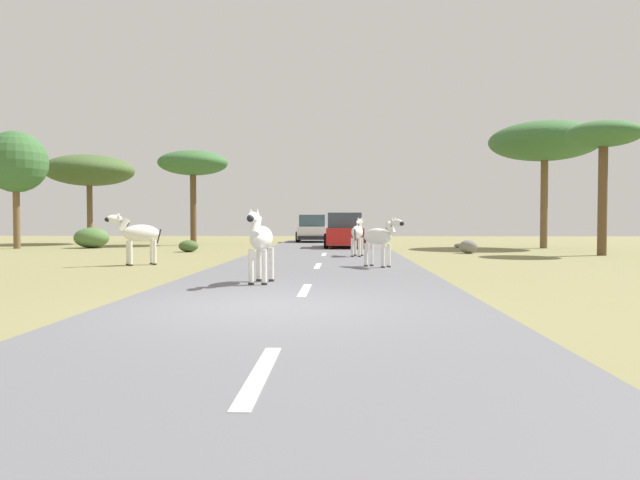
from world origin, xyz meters
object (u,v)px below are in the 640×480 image
object	(u,v)px
tree_2	(16,162)
tree_6	(604,138)
tree_3	(193,164)
zebra_1	(138,234)
tree_5	(545,142)
zebra_3	(380,237)
car_0	(312,229)
rock_3	(458,246)
bush_1	(92,238)
bush_0	(188,246)
tree_1	(89,171)
rock_0	(468,247)
zebra_0	(260,239)
car_1	(344,232)
zebra_2	(358,233)

from	to	relation	value
tree_2	tree_6	size ratio (longest dim) A/B	1.10
tree_3	tree_6	distance (m)	21.16
zebra_1	tree_5	world-z (taller)	tree_5
zebra_3	tree_5	world-z (taller)	tree_5
tree_3	car_0	bearing A→B (deg)	34.45
tree_5	rock_3	bearing A→B (deg)	174.29
zebra_1	bush_1	distance (m)	13.23
bush_0	tree_3	bearing A→B (deg)	102.88
rock_3	tree_1	bearing A→B (deg)	168.69
bush_0	rock_0	world-z (taller)	rock_0
zebra_3	rock_3	xyz separation A→B (m)	(4.94, 13.53, -0.80)
car_0	rock_0	distance (m)	14.74
zebra_0	tree_5	bearing A→B (deg)	-119.27
zebra_0	tree_1	world-z (taller)	tree_1
tree_1	rock_3	xyz separation A→B (m)	(21.26, -4.25, -4.32)
tree_2	zebra_3	bearing A→B (deg)	-34.01
car_0	tree_2	distance (m)	17.37
tree_3	bush_1	xyz separation A→B (m)	(-4.29, -3.81, -4.13)
tree_6	zebra_3	bearing A→B (deg)	-143.63
rock_3	zebra_3	bearing A→B (deg)	-110.05
zebra_0	zebra_3	size ratio (longest dim) A/B	1.16
car_1	bush_0	distance (m)	7.90
tree_2	bush_1	distance (m)	5.18
tree_5	rock_3	distance (m)	6.77
tree_2	rock_0	size ratio (longest dim) A/B	7.59
car_0	bush_1	size ratio (longest dim) A/B	2.51
zebra_0	rock_0	size ratio (longest dim) A/B	2.15
zebra_0	zebra_2	world-z (taller)	zebra_0
car_0	tree_2	xyz separation A→B (m)	(-14.35, -9.16, 3.46)
zebra_0	car_0	world-z (taller)	car_0
rock_0	rock_3	world-z (taller)	rock_0
zebra_3	rock_0	distance (m)	9.15
rock_3	rock_0	bearing A→B (deg)	-96.83
zebra_2	bush_0	distance (m)	8.34
tree_1	tree_2	size ratio (longest dim) A/B	0.91
car_1	zebra_2	bearing A→B (deg)	-87.67
car_1	tree_2	distance (m)	16.76
rock_0	tree_1	bearing A→B (deg)	154.73
zebra_1	tree_2	bearing A→B (deg)	7.30
car_1	bush_1	xyz separation A→B (m)	(-12.93, -0.09, -0.32)
tree_2	rock_0	distance (m)	22.30
car_1	rock_3	xyz separation A→B (m)	(5.91, 0.93, -0.74)
rock_0	rock_3	bearing A→B (deg)	83.17
bush_1	tree_6	bearing A→B (deg)	-13.69
zebra_3	zebra_2	bearing A→B (deg)	-129.98
zebra_0	tree_5	size ratio (longest dim) A/B	0.26
car_1	tree_2	xyz separation A→B (m)	(-16.38, -0.89, 3.46)
zebra_2	tree_3	distance (m)	14.90
rock_0	rock_3	size ratio (longest dim) A/B	1.96
rock_3	tree_5	bearing A→B (deg)	-5.71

